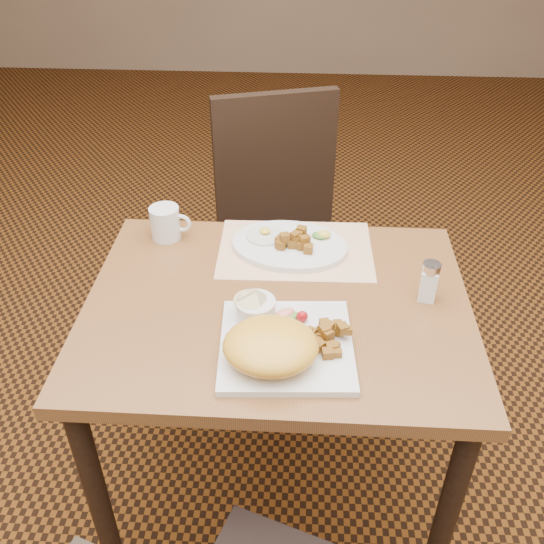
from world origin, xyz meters
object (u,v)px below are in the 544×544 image
Objects in this scene: plate_oval at (289,246)px; salt_shaker at (429,281)px; chair_far at (282,226)px; table at (277,337)px; plate_square at (286,345)px; coffee_mug at (166,223)px.

plate_oval is 3.05× the size of salt_shaker.
plate_oval is at bearing 78.24° from chair_far.
salt_shaker reaches higher than plate_oval.
chair_far is (-0.02, 0.68, -0.10)m from table.
plate_square is 0.92× the size of plate_oval.
plate_square is at bearing 76.63° from chair_far.
plate_square is 2.51× the size of coffee_mug.
chair_far is 3.46× the size of plate_square.
plate_square is at bearing -80.03° from table.
salt_shaker is (0.32, 0.19, 0.04)m from plate_square.
salt_shaker is (0.35, 0.03, 0.16)m from table.
coffee_mug is (-0.34, 0.42, 0.04)m from plate_square.
coffee_mug is at bearing 139.78° from table.
plate_square is (0.04, -0.83, 0.22)m from chair_far.
plate_square is at bearing -50.96° from coffee_mug.
salt_shaker is (0.37, -0.64, 0.26)m from chair_far.
table is 0.69m from chair_far.
plate_oval reaches higher than table.
coffee_mug reaches higher than table.
plate_square is (0.03, -0.15, 0.12)m from table.
table is at bearing -40.22° from coffee_mug.
plate_oval is 0.38m from salt_shaker.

